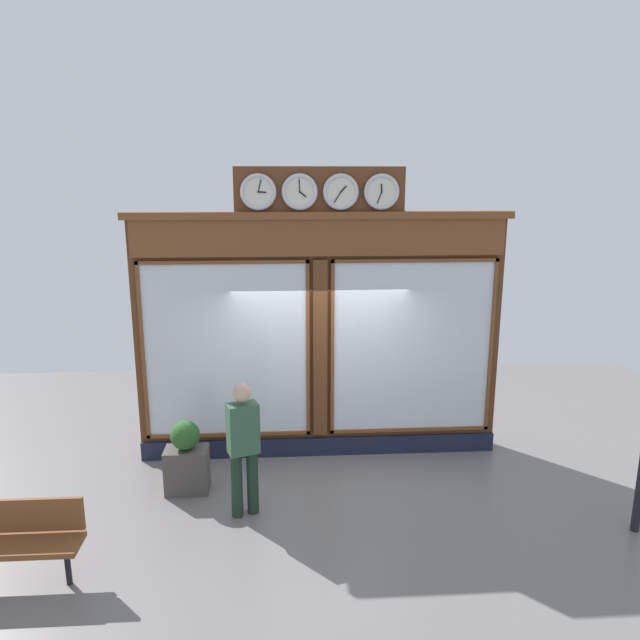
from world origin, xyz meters
name	(u,v)px	position (x,y,z in m)	size (l,w,h in m)	color
ground_plane	(337,576)	(0.00, 2.80, 0.00)	(14.00, 14.00, 0.00)	slate
shop_facade	(319,334)	(0.00, -0.12, 1.84)	(5.34, 0.42, 4.18)	#5B3319
pedestrian	(243,444)	(1.02, 1.56, 0.93)	(0.41, 0.33, 1.69)	#1C2F21
planter_box	(187,470)	(1.81, 0.95, 0.30)	(0.56, 0.36, 0.60)	#4C4742
planter_shrub	(185,435)	(1.81, 0.95, 0.79)	(0.38, 0.38, 0.38)	#285623
street_bench	(11,537)	(3.28, 2.68, 0.52)	(1.40, 0.40, 0.87)	brown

